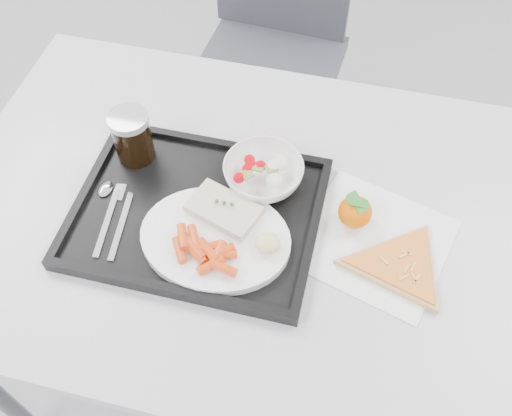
# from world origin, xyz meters

# --- Properties ---
(room) EXTENTS (6.04, 7.04, 2.84)m
(room) POSITION_xyz_m (0.00, 0.00, 1.40)
(room) COLOR gray
(room) RESTS_ON ground
(table) EXTENTS (1.20, 0.80, 0.75)m
(table) POSITION_xyz_m (0.00, 0.30, 0.68)
(table) COLOR #ABABAE
(table) RESTS_ON ground
(chair) EXTENTS (0.45, 0.45, 0.93)m
(chair) POSITION_xyz_m (-0.15, 1.11, 0.54)
(chair) COLOR #32333A
(chair) RESTS_ON ground
(tray) EXTENTS (0.45, 0.35, 0.03)m
(tray) POSITION_xyz_m (-0.11, 0.26, 0.76)
(tray) COLOR black
(tray) RESTS_ON table
(dinner_plate) EXTENTS (0.27, 0.27, 0.02)m
(dinner_plate) POSITION_xyz_m (-0.06, 0.21, 0.77)
(dinner_plate) COLOR white
(dinner_plate) RESTS_ON tray
(fish_fillet) EXTENTS (0.14, 0.11, 0.02)m
(fish_fillet) POSITION_xyz_m (-0.05, 0.26, 0.79)
(fish_fillet) COLOR beige
(fish_fillet) RESTS_ON dinner_plate
(bread_roll) EXTENTS (0.05, 0.05, 0.03)m
(bread_roll) POSITION_xyz_m (0.04, 0.21, 0.80)
(bread_roll) COLOR tan
(bread_roll) RESTS_ON dinner_plate
(salad_bowl) EXTENTS (0.15, 0.15, 0.05)m
(salad_bowl) POSITION_xyz_m (-0.00, 0.36, 0.79)
(salad_bowl) COLOR white
(salad_bowl) RESTS_ON tray
(cola_glass) EXTENTS (0.08, 0.08, 0.11)m
(cola_glass) POSITION_xyz_m (-0.26, 0.37, 0.82)
(cola_glass) COLOR black
(cola_glass) RESTS_ON tray
(cutlery) EXTENTS (0.09, 0.17, 0.01)m
(cutlery) POSITION_xyz_m (-0.26, 0.23, 0.77)
(cutlery) COLOR silver
(cutlery) RESTS_ON tray
(napkin) EXTENTS (0.31, 0.30, 0.00)m
(napkin) POSITION_xyz_m (0.22, 0.28, 0.75)
(napkin) COLOR white
(napkin) RESTS_ON table
(tangerine) EXTENTS (0.08, 0.08, 0.07)m
(tangerine) POSITION_xyz_m (0.18, 0.32, 0.79)
(tangerine) COLOR #FF9F07
(tangerine) RESTS_ON napkin
(pizza_slice) EXTENTS (0.27, 0.27, 0.02)m
(pizza_slice) POSITION_xyz_m (0.27, 0.24, 0.76)
(pizza_slice) COLOR tan
(pizza_slice) RESTS_ON napkin
(carrot_pile) EXTENTS (0.13, 0.09, 0.03)m
(carrot_pile) POSITION_xyz_m (-0.06, 0.17, 0.80)
(carrot_pile) COLOR #CE4012
(carrot_pile) RESTS_ON dinner_plate
(salad_contents) EXTENTS (0.09, 0.08, 0.03)m
(salad_contents) POSITION_xyz_m (-0.00, 0.36, 0.80)
(salad_contents) COLOR #BB000A
(salad_contents) RESTS_ON salad_bowl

